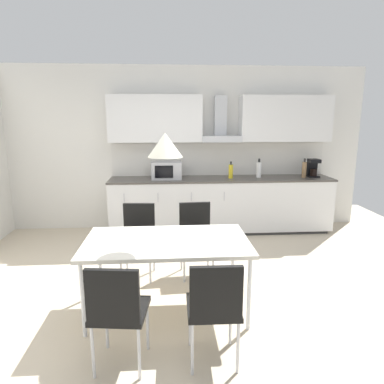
{
  "coord_description": "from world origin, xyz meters",
  "views": [
    {
      "loc": [
        -0.08,
        -3.41,
        1.88
      ],
      "look_at": [
        0.21,
        0.64,
        1.0
      ],
      "focal_mm": 32.0,
      "sensor_mm": 36.0,
      "label": 1
    }
  ],
  "objects": [
    {
      "name": "dining_table",
      "position": [
        -0.1,
        -0.29,
        0.69
      ],
      "size": [
        1.57,
        0.89,
        0.73
      ],
      "color": "silver",
      "rests_on": "ground_plane"
    },
    {
      "name": "bottle_white",
      "position": [
        1.43,
        2.14,
        1.04
      ],
      "size": [
        0.08,
        0.08,
        0.31
      ],
      "color": "white",
      "rests_on": "kitchen_counter"
    },
    {
      "name": "wall_back",
      "position": [
        0.0,
        2.49,
        1.37
      ],
      "size": [
        6.56,
        0.1,
        2.73
      ],
      "primitive_type": "cube",
      "color": "silver",
      "rests_on": "ground_plane"
    },
    {
      "name": "backsplash_tile",
      "position": [
        0.8,
        2.43,
        1.19
      ],
      "size": [
        3.65,
        0.02,
        0.56
      ],
      "primitive_type": "cube",
      "color": "silver",
      "rests_on": "kitchen_counter"
    },
    {
      "name": "microwave",
      "position": [
        -0.1,
        2.12,
        1.05
      ],
      "size": [
        0.48,
        0.35,
        0.28
      ],
      "color": "#ADADB2",
      "rests_on": "kitchen_counter"
    },
    {
      "name": "kitchen_counter",
      "position": [
        0.8,
        2.12,
        0.46
      ],
      "size": [
        3.67,
        0.67,
        0.91
      ],
      "color": "#333333",
      "rests_on": "ground_plane"
    },
    {
      "name": "upper_wall_cabinets",
      "position": [
        0.8,
        2.27,
        1.86
      ],
      "size": [
        3.65,
        0.4,
        0.75
      ],
      "color": "silver"
    },
    {
      "name": "chair_far_right",
      "position": [
        0.25,
        0.54,
        0.53
      ],
      "size": [
        0.42,
        0.42,
        0.87
      ],
      "color": "black",
      "rests_on": "ground_plane"
    },
    {
      "name": "chair_far_left",
      "position": [
        -0.45,
        0.54,
        0.53
      ],
      "size": [
        0.43,
        0.43,
        0.87
      ],
      "color": "black",
      "rests_on": "ground_plane"
    },
    {
      "name": "ground_plane",
      "position": [
        0.0,
        0.0,
        -0.01
      ],
      "size": [
        8.2,
        7.32,
        0.02
      ],
      "primitive_type": "cube",
      "color": "beige"
    },
    {
      "name": "bottle_brown",
      "position": [
        2.18,
        2.07,
        1.05
      ],
      "size": [
        0.07,
        0.07,
        0.32
      ],
      "color": "brown",
      "rests_on": "kitchen_counter"
    },
    {
      "name": "bottle_yellow",
      "position": [
        0.95,
        2.09,
        1.03
      ],
      "size": [
        0.07,
        0.07,
        0.28
      ],
      "color": "yellow",
      "rests_on": "kitchen_counter"
    },
    {
      "name": "pendant_lamp",
      "position": [
        -0.1,
        -0.29,
        1.64
      ],
      "size": [
        0.32,
        0.32,
        0.22
      ],
      "primitive_type": "cone",
      "color": "silver"
    },
    {
      "name": "coffee_maker",
      "position": [
        2.36,
        2.14,
        1.06
      ],
      "size": [
        0.18,
        0.19,
        0.3
      ],
      "color": "black",
      "rests_on": "kitchen_counter"
    },
    {
      "name": "chair_near_right",
      "position": [
        0.25,
        -1.12,
        0.53
      ],
      "size": [
        0.41,
        0.41,
        0.87
      ],
      "color": "black",
      "rests_on": "ground_plane"
    },
    {
      "name": "chair_near_left",
      "position": [
        -0.46,
        -1.12,
        0.53
      ],
      "size": [
        0.44,
        0.44,
        0.87
      ],
      "color": "black",
      "rests_on": "ground_plane"
    }
  ]
}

